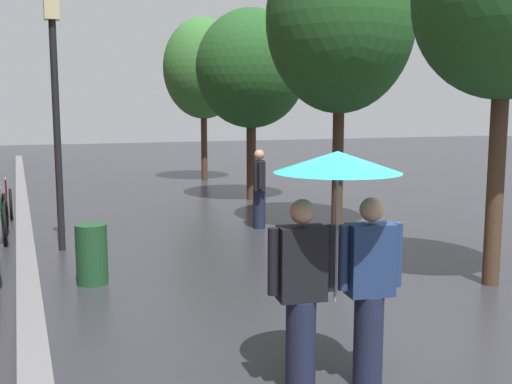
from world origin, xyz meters
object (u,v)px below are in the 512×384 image
at_px(street_lamp_post, 56,107).
at_px(litter_bin, 92,254).
at_px(couple_under_umbrella, 337,236).
at_px(street_tree_2, 251,69).
at_px(street_tree_0, 506,1).
at_px(pedestrian_walking_midground, 259,188).
at_px(street_tree_1, 340,20).
at_px(street_tree_3, 203,69).

relative_size(street_lamp_post, litter_bin, 5.00).
bearing_deg(couple_under_umbrella, street_tree_2, 72.37).
bearing_deg(street_tree_2, couple_under_umbrella, -107.63).
relative_size(street_tree_0, street_lamp_post, 1.23).
distance_m(street_lamp_post, pedestrian_walking_midground, 4.32).
xyz_separation_m(street_tree_1, couple_under_umbrella, (-3.54, -6.24, -2.81)).
xyz_separation_m(street_tree_3, litter_bin, (-5.16, -11.55, -3.41)).
bearing_deg(couple_under_umbrella, street_lamp_post, 105.96).
xyz_separation_m(street_tree_3, pedestrian_walking_midground, (-1.46, -8.72, -3.01)).
relative_size(street_tree_2, litter_bin, 6.01).
relative_size(street_tree_3, street_lamp_post, 1.31).
relative_size(street_tree_1, litter_bin, 7.11).
height_order(street_tree_1, litter_bin, street_tree_1).
distance_m(street_tree_0, street_tree_2, 8.80).
distance_m(street_lamp_post, litter_bin, 3.10).
bearing_deg(pedestrian_walking_midground, street_tree_3, 80.48).
bearing_deg(street_tree_2, street_tree_1, -88.63).
bearing_deg(street_tree_1, pedestrian_walking_midground, 153.45).
height_order(street_tree_2, street_tree_3, street_tree_3).
distance_m(street_tree_0, couple_under_umbrella, 4.83).
xyz_separation_m(street_tree_0, street_tree_1, (-0.08, 4.24, 0.32)).
relative_size(street_tree_1, pedestrian_walking_midground, 3.70).
distance_m(street_tree_0, pedestrian_walking_midground, 6.00).
distance_m(litter_bin, pedestrian_walking_midground, 4.67).
bearing_deg(street_tree_0, street_tree_1, 91.14).
bearing_deg(street_tree_3, litter_bin, -114.07).
relative_size(street_tree_0, street_tree_3, 0.94).
relative_size(street_tree_2, couple_under_umbrella, 2.44).
bearing_deg(street_tree_0, street_tree_2, 91.26).
bearing_deg(street_lamp_post, litter_bin, -83.70).
xyz_separation_m(street_tree_1, street_tree_2, (-0.11, 4.55, -0.67)).
bearing_deg(couple_under_umbrella, street_tree_3, 77.16).
bearing_deg(street_tree_2, street_lamp_post, -140.35).
height_order(street_tree_0, street_tree_1, street_tree_1).
bearing_deg(litter_bin, pedestrian_walking_midground, 37.45).
bearing_deg(street_tree_2, pedestrian_walking_midground, -108.97).
bearing_deg(street_tree_2, litter_bin, -126.95).
xyz_separation_m(street_tree_1, street_tree_3, (0.03, 9.43, -0.35)).
xyz_separation_m(street_tree_0, litter_bin, (-5.21, 2.12, -3.44)).
xyz_separation_m(street_tree_3, street_lamp_post, (-5.41, -9.25, -1.35)).
distance_m(street_tree_0, street_tree_1, 4.25).
bearing_deg(pedestrian_walking_midground, street_tree_2, 71.03).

